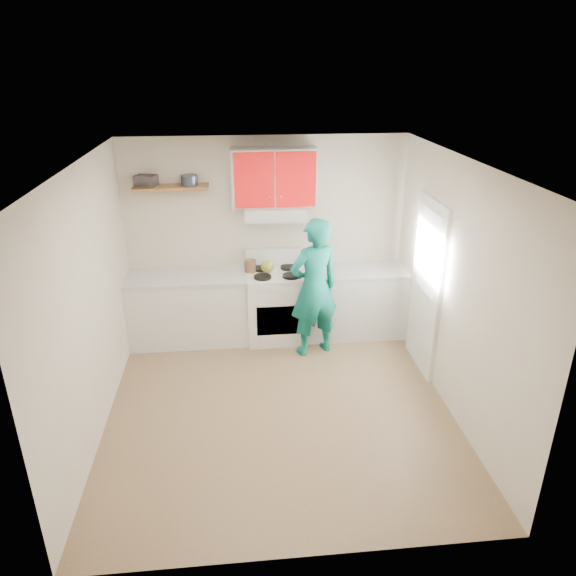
{
  "coord_description": "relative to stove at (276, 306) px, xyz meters",
  "views": [
    {
      "loc": [
        -0.39,
        -4.75,
        3.45
      ],
      "look_at": [
        0.15,
        0.55,
        1.15
      ],
      "focal_mm": 33.2,
      "sensor_mm": 36.0,
      "label": 1
    }
  ],
  "objects": [
    {
      "name": "counter_left",
      "position": [
        -1.14,
        0.02,
        -0.01
      ],
      "size": [
        1.52,
        0.6,
        0.9
      ],
      "primitive_type": "cube",
      "color": "silver",
      "rests_on": "floor"
    },
    {
      "name": "tin",
      "position": [
        -1.03,
        0.18,
        1.64
      ],
      "size": [
        0.21,
        0.21,
        0.12
      ],
      "primitive_type": "cylinder",
      "rotation": [
        0.0,
        0.0,
        -0.03
      ],
      "color": "#333D4C",
      "rests_on": "shelf"
    },
    {
      "name": "door",
      "position": [
        1.68,
        -0.88,
        0.56
      ],
      "size": [
        0.05,
        0.85,
        2.05
      ],
      "primitive_type": "cube",
      "color": "white",
      "rests_on": "floor"
    },
    {
      "name": "back_wall",
      "position": [
        -0.1,
        0.32,
        0.84
      ],
      "size": [
        3.6,
        0.04,
        2.6
      ],
      "primitive_type": "cube",
      "color": "beige",
      "rests_on": "floor"
    },
    {
      "name": "crock",
      "position": [
        -0.32,
        0.09,
        0.53
      ],
      "size": [
        0.16,
        0.16,
        0.18
      ],
      "primitive_type": "cylinder",
      "rotation": [
        0.0,
        0.0,
        0.12
      ],
      "color": "brown",
      "rests_on": "counter_left"
    },
    {
      "name": "door_glass",
      "position": [
        1.65,
        -0.88,
        0.99
      ],
      "size": [
        0.01,
        0.55,
        0.95
      ],
      "primitive_type": "cube",
      "color": "white",
      "rests_on": "door"
    },
    {
      "name": "shelf",
      "position": [
        -1.25,
        0.18,
        1.56
      ],
      "size": [
        0.9,
        0.3,
        0.04
      ],
      "primitive_type": "cube",
      "color": "brown",
      "rests_on": "back_wall"
    },
    {
      "name": "silicone_mat",
      "position": [
        1.42,
        -0.03,
        0.44
      ],
      "size": [
        0.38,
        0.34,
        0.01
      ],
      "primitive_type": "cube",
      "rotation": [
        0.0,
        0.0,
        0.27
      ],
      "color": "red",
      "rests_on": "counter_right"
    },
    {
      "name": "stove",
      "position": [
        0.0,
        0.0,
        0.0
      ],
      "size": [
        0.76,
        0.65,
        0.92
      ],
      "primitive_type": "cube",
      "color": "white",
      "rests_on": "floor"
    },
    {
      "name": "books",
      "position": [
        -1.54,
        0.2,
        1.64
      ],
      "size": [
        0.29,
        0.24,
        0.13
      ],
      "primitive_type": "cube",
      "rotation": [
        0.0,
        0.0,
        -0.31
      ],
      "color": "#373033",
      "rests_on": "shelf"
    },
    {
      "name": "counter_right",
      "position": [
        1.04,
        0.02,
        -0.01
      ],
      "size": [
        1.32,
        0.6,
        0.9
      ],
      "primitive_type": "cube",
      "color": "silver",
      "rests_on": "floor"
    },
    {
      "name": "range_hood",
      "position": [
        0.0,
        0.1,
        1.24
      ],
      "size": [
        0.76,
        0.44,
        0.15
      ],
      "primitive_type": "cube",
      "color": "silver",
      "rests_on": "back_wall"
    },
    {
      "name": "left_wall",
      "position": [
        -1.9,
        -1.57,
        0.84
      ],
      "size": [
        0.04,
        3.8,
        2.6
      ],
      "primitive_type": "cube",
      "color": "beige",
      "rests_on": "floor"
    },
    {
      "name": "floor",
      "position": [
        -0.1,
        -1.57,
        -0.46
      ],
      "size": [
        3.8,
        3.8,
        0.0
      ],
      "primitive_type": "plane",
      "color": "brown",
      "rests_on": "ground"
    },
    {
      "name": "kettle",
      "position": [
        -0.11,
        0.06,
        0.53
      ],
      "size": [
        0.19,
        0.19,
        0.14
      ],
      "primitive_type": "ellipsoid",
      "rotation": [
        0.0,
        0.0,
        -0.16
      ],
      "color": "olive",
      "rests_on": "stove"
    },
    {
      "name": "person",
      "position": [
        0.43,
        -0.44,
        0.42
      ],
      "size": [
        0.75,
        0.61,
        1.76
      ],
      "primitive_type": "imported",
      "rotation": [
        0.0,
        0.0,
        3.47
      ],
      "color": "#0B685B",
      "rests_on": "floor"
    },
    {
      "name": "front_wall",
      "position": [
        -0.1,
        -3.47,
        0.84
      ],
      "size": [
        3.6,
        0.04,
        2.6
      ],
      "primitive_type": "cube",
      "color": "beige",
      "rests_on": "floor"
    },
    {
      "name": "upper_cabinets",
      "position": [
        0.0,
        0.16,
        1.66
      ],
      "size": [
        1.02,
        0.33,
        0.7
      ],
      "primitive_type": "cube",
      "color": "red",
      "rests_on": "back_wall"
    },
    {
      "name": "cutting_board",
      "position": [
        0.99,
        -0.08,
        0.45
      ],
      "size": [
        0.32,
        0.24,
        0.02
      ],
      "primitive_type": "cube",
      "rotation": [
        0.0,
        0.0,
        0.07
      ],
      "color": "olive",
      "rests_on": "counter_right"
    },
    {
      "name": "right_wall",
      "position": [
        1.7,
        -1.57,
        0.84
      ],
      "size": [
        0.04,
        3.8,
        2.6
      ],
      "primitive_type": "cube",
      "color": "beige",
      "rests_on": "floor"
    },
    {
      "name": "ceiling",
      "position": [
        -0.1,
        -1.57,
        2.14
      ],
      "size": [
        3.6,
        3.8,
        0.04
      ],
      "primitive_type": "cube",
      "color": "white",
      "rests_on": "floor"
    }
  ]
}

